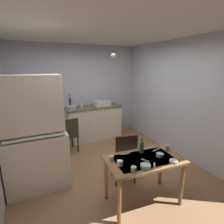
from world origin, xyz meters
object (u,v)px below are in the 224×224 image
hutch_cabinet (35,138)px  chair_far_side (124,157)px  hand_pump (70,102)px  mixing_bowl_counter (72,108)px  chair_by_counter (69,134)px  sink_basin (102,103)px  mug_tall (167,148)px  glass_bottle (141,147)px  dining_table (144,165)px  serving_bowl_wide (160,155)px

hutch_cabinet → chair_far_side: 1.54m
hand_pump → mixing_bowl_counter: hand_pump is taller
hand_pump → mixing_bowl_counter: 0.16m
chair_by_counter → sink_basin: bearing=29.2°
hand_pump → mug_tall: (0.93, -2.72, -0.33)m
chair_by_counter → glass_bottle: bearing=-69.6°
dining_table → mug_tall: (0.49, 0.07, 0.15)m
sink_basin → hand_pump: bearing=177.1°
chair_by_counter → mixing_bowl_counter: bearing=68.9°
sink_basin → serving_bowl_wide: (-0.22, -2.78, -0.26)m
chair_far_side → sink_basin: bearing=77.5°
glass_bottle → dining_table: bearing=-112.3°
sink_basin → dining_table: bearing=-99.7°
serving_bowl_wide → mug_tall: 0.26m
mixing_bowl_counter → chair_far_side: (0.41, -2.14, -0.49)m
sink_basin → chair_by_counter: bearing=-150.8°
glass_bottle → chair_by_counter: bearing=110.4°
hand_pump → chair_far_side: 2.35m
sink_basin → mixing_bowl_counter: (-0.89, -0.05, -0.04)m
chair_far_side → hutch_cabinet: bearing=159.1°
hutch_cabinet → dining_table: hutch_cabinet is taller
serving_bowl_wide → glass_bottle: glass_bottle is taller
hand_pump → chair_by_counter: bearing=-107.4°
sink_basin → dining_table: 2.81m
sink_basin → chair_far_side: sink_basin is taller
chair_by_counter → glass_bottle: size_ratio=3.59×
chair_far_side → glass_bottle: 0.51m
hutch_cabinet → glass_bottle: bearing=-31.3°
glass_bottle → mug_tall: bearing=-15.5°
chair_by_counter → mug_tall: 2.36m
hand_pump → glass_bottle: hand_pump is taller
dining_table → glass_bottle: size_ratio=4.85×
hand_pump → dining_table: hand_pump is taller
sink_basin → glass_bottle: sink_basin is taller
mixing_bowl_counter → mug_tall: mixing_bowl_counter is taller
mixing_bowl_counter → hutch_cabinet: bearing=-121.3°
mixing_bowl_counter → chair_far_side: 2.23m
hand_pump → mug_tall: bearing=-71.1°
mixing_bowl_counter → serving_bowl_wide: size_ratio=2.17×
chair_by_counter → hutch_cabinet: bearing=-126.1°
hutch_cabinet → mixing_bowl_counter: (0.98, 1.61, 0.08)m
glass_bottle → chair_far_side: bearing=103.8°
sink_basin → mug_tall: (0.02, -2.67, -0.24)m
hutch_cabinet → dining_table: bearing=-37.6°
chair_by_counter → mug_tall: bearing=-61.0°
hutch_cabinet → chair_far_side: bearing=-20.9°
hand_pump → glass_bottle: size_ratio=1.61×
hutch_cabinet → mixing_bowl_counter: size_ratio=8.11×
hutch_cabinet → hand_pump: (0.96, 1.70, 0.21)m
hutch_cabinet → sink_basin: hutch_cabinet is taller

